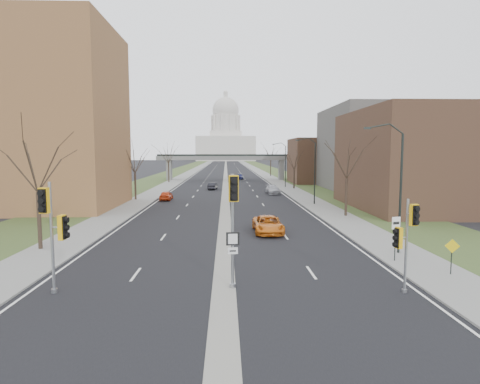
{
  "coord_description": "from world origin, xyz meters",
  "views": [
    {
      "loc": [
        0.13,
        -20.25,
        6.89
      ],
      "look_at": [
        1.14,
        8.71,
        4.02
      ],
      "focal_mm": 30.0,
      "sensor_mm": 36.0,
      "label": 1
    }
  ],
  "objects": [
    {
      "name": "median_strip",
      "position": [
        0.0,
        150.0,
        0.0
      ],
      "size": [
        1.2,
        600.0,
        0.02
      ],
      "primitive_type": "cube",
      "color": "gray",
      "rests_on": "ground"
    },
    {
      "name": "commercial_block_mid",
      "position": [
        28.0,
        52.0,
        7.5
      ],
      "size": [
        18.0,
        22.0,
        15.0
      ],
      "primitive_type": "cube",
      "color": "#504E49",
      "rests_on": "ground"
    },
    {
      "name": "tree_right_c",
      "position": [
        13.0,
        95.0,
        7.04
      ],
      "size": [
        7.65,
        7.65,
        9.99
      ],
      "color": "#382B21",
      "rests_on": "sidewalk_right"
    },
    {
      "name": "capitol",
      "position": [
        0.0,
        320.0,
        18.6
      ],
      "size": [
        48.0,
        42.0,
        55.75
      ],
      "color": "silver",
      "rests_on": "ground"
    },
    {
      "name": "car_right_mid",
      "position": [
        7.91,
        45.95,
        0.71
      ],
      "size": [
        2.26,
        4.97,
        1.41
      ],
      "primitive_type": "imported",
      "rotation": [
        0.0,
        0.0,
        0.06
      ],
      "color": "#A3A4AA",
      "rests_on": "ground"
    },
    {
      "name": "tree_right_b",
      "position": [
        13.0,
        55.0,
        5.82
      ],
      "size": [
        6.3,
        6.3,
        8.22
      ],
      "color": "#382B21",
      "rests_on": "sidewalk_right"
    },
    {
      "name": "grass_verge_left",
      "position": [
        -18.0,
        150.0,
        0.05
      ],
      "size": [
        8.0,
        600.0,
        0.1
      ],
      "primitive_type": "cube",
      "color": "#334821",
      "rests_on": "ground"
    },
    {
      "name": "speed_limit_sign",
      "position": [
        10.69,
        4.0,
        2.03
      ],
      "size": [
        0.59,
        0.18,
        2.78
      ],
      "rotation": [
        0.0,
        0.0,
        0.25
      ],
      "color": "black",
      "rests_on": "sidewalk_right"
    },
    {
      "name": "streetlight_far",
      "position": [
        10.99,
        58.0,
        6.95
      ],
      "size": [
        2.61,
        0.2,
        8.7
      ],
      "color": "black",
      "rests_on": "sidewalk_right"
    },
    {
      "name": "signal_pole_median",
      "position": [
        0.47,
        -0.68,
        4.06
      ],
      "size": [
        0.67,
        0.96,
        5.82
      ],
      "rotation": [
        0.0,
        0.0,
        0.09
      ],
      "color": "gray",
      "rests_on": "ground"
    },
    {
      "name": "tree_left_c",
      "position": [
        -13.0,
        72.0,
        7.04
      ],
      "size": [
        7.65,
        7.65,
        9.99
      ],
      "color": "#382B21",
      "rests_on": "sidewalk_left"
    },
    {
      "name": "streetlight_near",
      "position": [
        10.99,
        6.0,
        6.95
      ],
      "size": [
        2.61,
        0.2,
        8.7
      ],
      "color": "black",
      "rests_on": "sidewalk_right"
    },
    {
      "name": "grass_verge_right",
      "position": [
        18.0,
        150.0,
        0.05
      ],
      "size": [
        8.0,
        600.0,
        0.1
      ],
      "primitive_type": "cube",
      "color": "#334821",
      "rests_on": "ground"
    },
    {
      "name": "road_surface",
      "position": [
        0.0,
        150.0,
        0.01
      ],
      "size": [
        20.0,
        600.0,
        0.01
      ],
      "primitive_type": "cube",
      "color": "black",
      "rests_on": "ground"
    },
    {
      "name": "apartment_building",
      "position": [
        -26.0,
        30.0,
        11.0
      ],
      "size": [
        25.0,
        16.0,
        22.0
      ],
      "primitive_type": "cube",
      "color": "brown",
      "rests_on": "ground"
    },
    {
      "name": "commercial_block_far",
      "position": [
        22.0,
        70.0,
        5.0
      ],
      "size": [
        14.0,
        14.0,
        10.0
      ],
      "primitive_type": "cube",
      "color": "#4C3523",
      "rests_on": "ground"
    },
    {
      "name": "sidewalk_left",
      "position": [
        -12.0,
        150.0,
        0.06
      ],
      "size": [
        4.0,
        600.0,
        0.12
      ],
      "primitive_type": "cube",
      "color": "gray",
      "rests_on": "ground"
    },
    {
      "name": "car_left_far",
      "position": [
        -2.35,
        54.28,
        0.66
      ],
      "size": [
        1.87,
        4.17,
        1.33
      ],
      "primitive_type": "imported",
      "rotation": [
        0.0,
        0.0,
        3.02
      ],
      "color": "black",
      "rests_on": "ground"
    },
    {
      "name": "car_right_far",
      "position": [
        3.52,
        82.4,
        0.76
      ],
      "size": [
        2.4,
        4.66,
        1.52
      ],
      "primitive_type": "imported",
      "rotation": [
        0.0,
        0.0,
        -0.14
      ],
      "color": "navy",
      "rests_on": "ground"
    },
    {
      "name": "commercial_block_near",
      "position": [
        24.0,
        28.0,
        6.0
      ],
      "size": [
        16.0,
        20.0,
        12.0
      ],
      "primitive_type": "cube",
      "color": "#4C3523",
      "rests_on": "ground"
    },
    {
      "name": "tree_left_b",
      "position": [
        -13.0,
        38.0,
        6.23
      ],
      "size": [
        6.75,
        6.75,
        8.81
      ],
      "color": "#382B21",
      "rests_on": "sidewalk_left"
    },
    {
      "name": "signal_pole_right",
      "position": [
        8.78,
        -1.58,
        3.05
      ],
      "size": [
        0.98,
        0.78,
        4.66
      ],
      "rotation": [
        0.0,
        0.0,
        0.23
      ],
      "color": "gray",
      "rests_on": "ground"
    },
    {
      "name": "streetlight_mid",
      "position": [
        10.99,
        32.0,
        6.95
      ],
      "size": [
        2.61,
        0.2,
        8.7
      ],
      "color": "black",
      "rests_on": "sidewalk_right"
    },
    {
      "name": "pedestrian_bridge",
      "position": [
        0.0,
        80.0,
        4.84
      ],
      "size": [
        34.0,
        3.0,
        6.45
      ],
      "color": "slate",
      "rests_on": "ground"
    },
    {
      "name": "car_right_near",
      "position": [
        3.72,
        13.58,
        0.72
      ],
      "size": [
        2.44,
        5.21,
        1.44
      ],
      "primitive_type": "imported",
      "rotation": [
        0.0,
        0.0,
        0.01
      ],
      "color": "#CF6816",
      "rests_on": "ground"
    },
    {
      "name": "signal_pole_left",
      "position": [
        -8.17,
        -1.01,
        3.59
      ],
      "size": [
        1.05,
        0.95,
        5.49
      ],
      "rotation": [
        0.0,
        0.0,
        -0.1
      ],
      "color": "gray",
      "rests_on": "ground"
    },
    {
      "name": "tree_right_a",
      "position": [
        13.0,
        22.0,
        6.64
      ],
      "size": [
        7.2,
        7.2,
        9.4
      ],
      "color": "#382B21",
      "rests_on": "sidewalk_right"
    },
    {
      "name": "sidewalk_right",
      "position": [
        12.0,
        150.0,
        0.06
      ],
      "size": [
        4.0,
        600.0,
        0.12
      ],
      "primitive_type": "cube",
      "color": "gray",
      "rests_on": "ground"
    },
    {
      "name": "car_left_near",
      "position": [
        -8.55,
        37.77,
        0.68
      ],
      "size": [
        1.62,
        4.0,
        1.36
      ],
      "primitive_type": "imported",
      "rotation": [
        0.0,
        0.0,
        3.14
      ],
      "color": "#C53C16",
      "rests_on": "ground"
    },
    {
      "name": "warning_sign",
      "position": [
        12.64,
        1.1,
        1.42
      ],
      "size": [
        0.76,
        0.24,
        2.0
      ],
      "rotation": [
        0.0,
        0.0,
        -0.28
      ],
      "color": "black",
      "rests_on": "sidewalk_right"
    },
    {
      "name": "tree_left_a",
      "position": [
        -13.0,
        8.0,
        6.64
      ],
      "size": [
        7.2,
        7.2,
        9.4
      ],
      "color": "#382B21",
      "rests_on": "sidewalk_left"
    },
    {
      "name": "ground",
      "position": [
        0.0,
        0.0,
        0.0
      ],
      "size": [
        700.0,
        700.0,
        0.0
      ],
      "primitive_type": "plane",
      "color": "black",
      "rests_on": "ground"
    }
  ]
}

